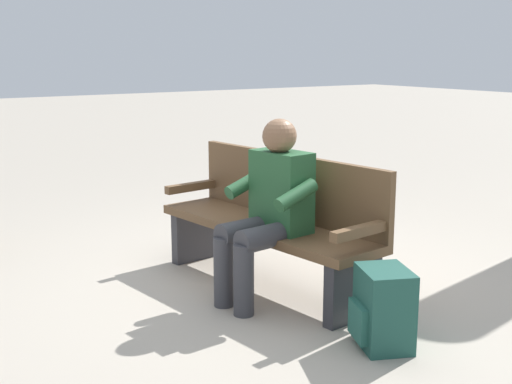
% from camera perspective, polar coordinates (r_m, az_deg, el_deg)
% --- Properties ---
extents(ground_plane, '(40.00, 40.00, 0.00)m').
position_cam_1_polar(ground_plane, '(4.73, 0.79, -7.88)').
color(ground_plane, '#A89E8E').
extents(bench_near, '(1.84, 0.68, 0.90)m').
position_cam_1_polar(bench_near, '(4.64, 1.47, -2.35)').
color(bench_near, brown).
rests_on(bench_near, ground).
extents(person_seated, '(0.60, 0.60, 1.18)m').
position_cam_1_polar(person_seated, '(4.30, 1.06, -1.19)').
color(person_seated, '#23512D').
rests_on(person_seated, ground).
extents(backpack, '(0.40, 0.38, 0.44)m').
position_cam_1_polar(backpack, '(3.80, 10.64, -9.65)').
color(backpack, '#1E4C42').
rests_on(backpack, ground).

